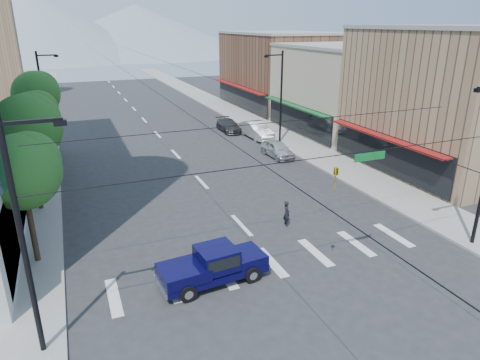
{
  "coord_description": "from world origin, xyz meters",
  "views": [
    {
      "loc": [
        -8.86,
        -15.44,
        11.46
      ],
      "look_at": [
        -0.18,
        5.8,
        3.0
      ],
      "focal_mm": 32.0,
      "sensor_mm": 36.0,
      "label": 1
    }
  ],
  "objects_px": {
    "parked_car_mid": "(256,130)",
    "parked_car_near": "(277,149)",
    "pickup_truck": "(213,265)",
    "parked_car_far": "(229,126)",
    "pedestrian": "(287,213)"
  },
  "relations": [
    {
      "from": "parked_car_mid",
      "to": "parked_car_near",
      "type": "bearing_deg",
      "value": -101.43
    },
    {
      "from": "pickup_truck",
      "to": "parked_car_mid",
      "type": "height_order",
      "value": "pickup_truck"
    },
    {
      "from": "pickup_truck",
      "to": "parked_car_far",
      "type": "height_order",
      "value": "pickup_truck"
    },
    {
      "from": "parked_car_near",
      "to": "parked_car_far",
      "type": "xyz_separation_m",
      "value": [
        -0.67,
        10.66,
        -0.06
      ]
    },
    {
      "from": "pickup_truck",
      "to": "pedestrian",
      "type": "xyz_separation_m",
      "value": [
        6.02,
        4.01,
        -0.12
      ]
    },
    {
      "from": "pedestrian",
      "to": "parked_car_near",
      "type": "bearing_deg",
      "value": -17.62
    },
    {
      "from": "pickup_truck",
      "to": "parked_car_near",
      "type": "xyz_separation_m",
      "value": [
        11.88,
        16.76,
        -0.18
      ]
    },
    {
      "from": "parked_car_near",
      "to": "pedestrian",
      "type": "bearing_deg",
      "value": -116.06
    },
    {
      "from": "parked_car_mid",
      "to": "pickup_truck",
      "type": "bearing_deg",
      "value": -121.53
    },
    {
      "from": "pedestrian",
      "to": "parked_car_mid",
      "type": "bearing_deg",
      "value": -12.23
    },
    {
      "from": "pickup_truck",
      "to": "parked_car_mid",
      "type": "xyz_separation_m",
      "value": [
        12.92,
        23.7,
        -0.06
      ]
    },
    {
      "from": "pedestrian",
      "to": "parked_car_mid",
      "type": "relative_size",
      "value": 0.31
    },
    {
      "from": "pickup_truck",
      "to": "parked_car_far",
      "type": "xyz_separation_m",
      "value": [
        11.21,
        27.41,
        -0.25
      ]
    },
    {
      "from": "pedestrian",
      "to": "pickup_truck",
      "type": "bearing_deg",
      "value": 130.76
    },
    {
      "from": "parked_car_far",
      "to": "parked_car_near",
      "type": "bearing_deg",
      "value": -85.68
    }
  ]
}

